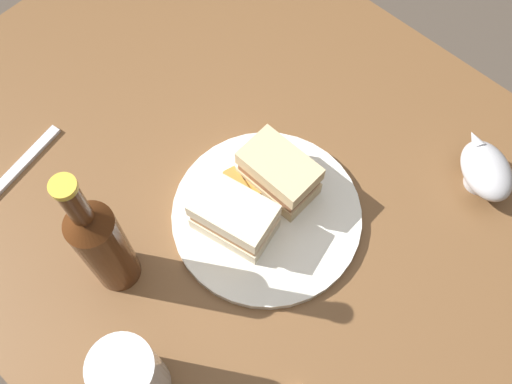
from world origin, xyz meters
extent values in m
plane|color=#4C4238|center=(0.00, 0.00, 0.00)|extent=(6.00, 6.00, 0.00)
cube|color=brown|center=(0.00, 0.00, 0.35)|extent=(1.12, 0.86, 0.71)
cylinder|color=silver|center=(-0.06, 0.02, 0.71)|extent=(0.28, 0.28, 0.01)
cube|color=#CCB284|center=(-0.04, -0.03, 0.73)|extent=(0.11, 0.07, 0.03)
cube|color=#8C5B3D|center=(-0.04, -0.03, 0.76)|extent=(0.11, 0.07, 0.02)
cube|color=#CCB284|center=(-0.04, -0.03, 0.78)|extent=(0.11, 0.07, 0.03)
cube|color=beige|center=(-0.04, 0.07, 0.73)|extent=(0.12, 0.09, 0.03)
cube|color=#B27A4C|center=(-0.04, 0.07, 0.76)|extent=(0.12, 0.09, 0.02)
cube|color=beige|center=(-0.04, 0.07, 0.78)|extent=(0.12, 0.09, 0.03)
cube|color=#AD702D|center=(-0.02, 0.05, 0.73)|extent=(0.05, 0.03, 0.02)
cube|color=#B77F33|center=(0.00, 0.02, 0.73)|extent=(0.06, 0.03, 0.02)
cube|color=#B77F33|center=(0.00, 0.01, 0.73)|extent=(0.04, 0.06, 0.02)
cube|color=#AD702D|center=(0.00, -0.02, 0.73)|extent=(0.03, 0.05, 0.02)
cube|color=#AD702D|center=(0.00, -0.02, 0.73)|extent=(0.03, 0.05, 0.02)
cube|color=#B77F33|center=(-0.01, 0.01, 0.73)|extent=(0.05, 0.04, 0.02)
cylinder|color=white|center=(-0.10, 0.31, 0.78)|extent=(0.08, 0.08, 0.14)
cylinder|color=#C67014|center=(-0.10, 0.31, 0.74)|extent=(0.07, 0.07, 0.06)
cylinder|color=#B7B7BC|center=(-0.26, -0.25, 0.72)|extent=(0.04, 0.04, 0.02)
ellipsoid|color=#B7B7BC|center=(-0.26, -0.25, 0.75)|extent=(0.12, 0.11, 0.05)
ellipsoid|color=#381E0F|center=(-0.26, -0.25, 0.75)|extent=(0.10, 0.09, 0.02)
cone|color=#B7B7BC|center=(-0.22, -0.27, 0.76)|extent=(0.04, 0.04, 0.02)
cylinder|color=#47230F|center=(0.04, 0.23, 0.79)|extent=(0.06, 0.06, 0.17)
cone|color=#47230F|center=(0.04, 0.23, 0.89)|extent=(0.06, 0.06, 0.02)
cylinder|color=#47230F|center=(0.04, 0.23, 0.94)|extent=(0.03, 0.03, 0.07)
cylinder|color=gold|center=(0.04, 0.23, 0.98)|extent=(0.03, 0.03, 0.01)
cube|color=silver|center=(0.28, 0.23, 0.71)|extent=(0.04, 0.18, 0.01)
camera|label=1|loc=(-0.29, 0.28, 1.51)|focal=40.53mm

